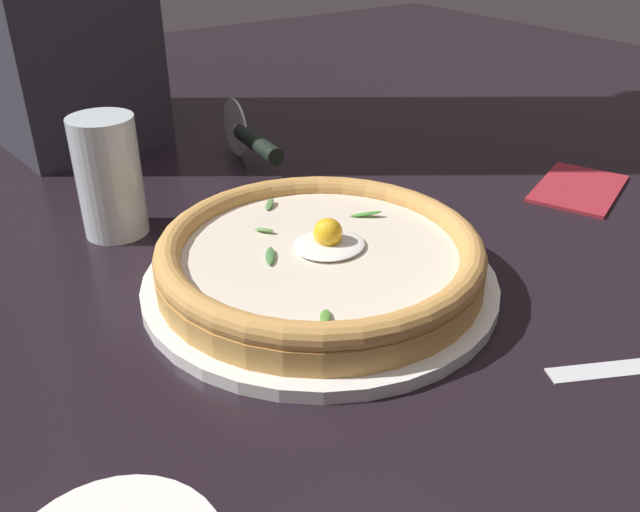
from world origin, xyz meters
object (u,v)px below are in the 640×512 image
(pizza, at_px, (320,255))
(folded_napkin, at_px, (579,187))
(drinking_glass, at_px, (111,185))
(pizza_cutter, at_px, (252,139))

(pizza, bearing_deg, folded_napkin, 0.61)
(drinking_glass, bearing_deg, pizza, -61.69)
(pizza_cutter, bearing_deg, drinking_glass, -159.41)
(pizza, distance_m, pizza_cutter, 0.31)
(pizza_cutter, relative_size, drinking_glass, 1.33)
(pizza, bearing_deg, pizza_cutter, 71.99)
(pizza, height_order, drinking_glass, drinking_glass)
(pizza_cutter, distance_m, drinking_glass, 0.23)
(folded_napkin, bearing_deg, pizza_cutter, 135.06)
(pizza, bearing_deg, drinking_glass, 118.31)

